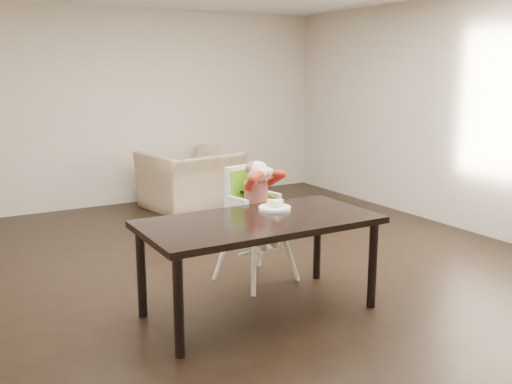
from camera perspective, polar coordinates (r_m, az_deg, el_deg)
ground at (r=5.25m, az=-0.62°, el=-8.59°), size 7.00×7.00×0.00m
room_walls at (r=4.91m, az=-0.67°, el=12.11°), size 6.02×7.02×2.71m
dining_table at (r=4.35m, az=0.33°, el=-3.70°), size 1.80×0.90×0.75m
high_chair at (r=5.00m, az=-0.17°, el=-0.46°), size 0.54×0.54×1.09m
plate at (r=4.61m, az=1.92°, el=-1.43°), size 0.29×0.29×0.07m
armchair at (r=7.83m, az=-6.51°, el=2.20°), size 1.32×1.00×1.04m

